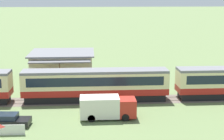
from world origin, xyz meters
TOP-DOWN VIEW (x-y plane):
  - ground_plane at (0.00, 0.00)m, footprint 600.00×600.00m
  - passenger_train at (4.85, 0.15)m, footprint 56.87×2.87m
  - railway_track at (4.75, 0.15)m, footprint 119.63×3.60m
  - station_building at (-0.28, 11.38)m, footprint 9.75×9.62m
  - parked_car_black at (-4.51, -7.63)m, footprint 4.64×2.15m
  - delivery_truck_red at (5.68, -6.16)m, footprint 5.96×2.24m

SIDE VIEW (x-z plane):
  - ground_plane at x=0.00m, z-range 0.00..0.00m
  - railway_track at x=4.75m, z-range -0.01..0.03m
  - parked_car_black at x=-4.51m, z-range -0.04..1.23m
  - delivery_truck_red at x=5.68m, z-range 0.05..2.46m
  - station_building at x=-0.28m, z-range 0.03..4.32m
  - passenger_train at x=4.85m, z-range 0.22..4.16m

